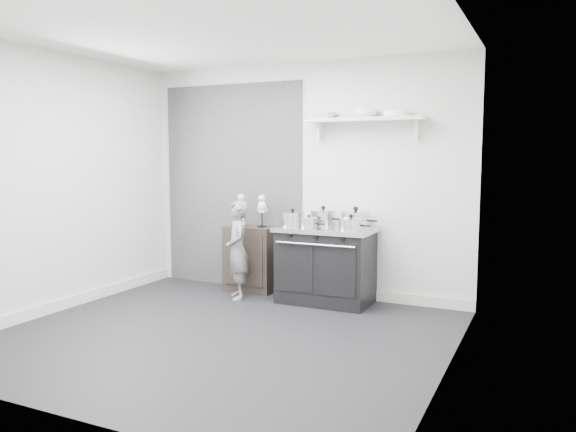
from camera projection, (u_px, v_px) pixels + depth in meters
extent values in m
plane|color=black|center=(222.00, 335.00, 5.12)|extent=(4.00, 4.00, 0.00)
cube|color=silver|center=(302.00, 180.00, 6.59)|extent=(4.00, 0.02, 2.70)
cube|color=silver|center=(58.00, 202.00, 3.35)|extent=(4.00, 0.02, 2.70)
cube|color=silver|center=(56.00, 183.00, 5.82)|extent=(0.02, 3.60, 2.70)
cube|color=silver|center=(451.00, 194.00, 4.12)|extent=(0.02, 3.60, 2.70)
cube|color=silver|center=(218.00, 31.00, 4.83)|extent=(4.00, 3.60, 0.02)
cube|color=black|center=(232.00, 186.00, 6.99)|extent=(1.90, 0.02, 2.50)
cube|color=silver|center=(382.00, 296.00, 6.28)|extent=(2.00, 0.03, 0.12)
cube|color=silver|center=(63.00, 304.00, 5.95)|extent=(0.03, 3.60, 0.12)
cube|color=silver|center=(365.00, 119.00, 6.06)|extent=(1.30, 0.26, 0.04)
cube|color=silver|center=(320.00, 132.00, 6.37)|extent=(0.03, 0.12, 0.20)
cube|color=silver|center=(417.00, 130.00, 5.90)|extent=(0.03, 0.12, 0.20)
cube|color=black|center=(326.00, 267.00, 6.22)|extent=(1.00, 0.60, 0.80)
cube|color=silver|center=(326.00, 229.00, 6.17)|extent=(1.06, 0.64, 0.05)
cube|color=black|center=(295.00, 268.00, 6.05)|extent=(0.42, 0.02, 0.52)
cube|color=black|center=(337.00, 272.00, 5.85)|extent=(0.42, 0.02, 0.52)
cylinder|color=silver|center=(315.00, 245.00, 5.89)|extent=(0.90, 0.02, 0.02)
cylinder|color=black|center=(289.00, 235.00, 6.02)|extent=(0.04, 0.03, 0.04)
cylinder|color=black|center=(315.00, 237.00, 5.90)|extent=(0.04, 0.03, 0.04)
cylinder|color=black|center=(342.00, 239.00, 5.77)|extent=(0.04, 0.03, 0.04)
cube|color=black|center=(251.00, 259.00, 6.77)|extent=(0.60, 0.35, 0.79)
imported|color=slate|center=(238.00, 250.00, 6.37)|extent=(0.46, 0.49, 1.12)
cylinder|color=silver|center=(293.00, 220.00, 6.20)|extent=(0.24, 0.24, 0.15)
cylinder|color=silver|center=(293.00, 213.00, 6.19)|extent=(0.25, 0.25, 0.02)
sphere|color=black|center=(293.00, 210.00, 6.19)|extent=(0.04, 0.04, 0.04)
cylinder|color=black|center=(306.00, 221.00, 6.13)|extent=(0.10, 0.02, 0.02)
cylinder|color=silver|center=(323.00, 218.00, 6.28)|extent=(0.27, 0.27, 0.16)
cylinder|color=silver|center=(323.00, 211.00, 6.27)|extent=(0.28, 0.28, 0.02)
sphere|color=black|center=(323.00, 208.00, 6.26)|extent=(0.05, 0.05, 0.05)
cylinder|color=black|center=(338.00, 219.00, 6.20)|extent=(0.10, 0.02, 0.02)
cylinder|color=silver|center=(355.00, 220.00, 6.13)|extent=(0.31, 0.31, 0.16)
cylinder|color=silver|center=(356.00, 212.00, 6.12)|extent=(0.32, 0.32, 0.02)
sphere|color=black|center=(356.00, 209.00, 6.11)|extent=(0.06, 0.06, 0.06)
cylinder|color=black|center=(373.00, 221.00, 6.04)|extent=(0.10, 0.02, 0.02)
cylinder|color=silver|center=(351.00, 225.00, 5.88)|extent=(0.24, 0.24, 0.11)
cylinder|color=silver|center=(351.00, 219.00, 5.87)|extent=(0.25, 0.25, 0.01)
sphere|color=black|center=(351.00, 216.00, 5.87)|extent=(0.04, 0.04, 0.04)
cylinder|color=black|center=(366.00, 226.00, 5.81)|extent=(0.10, 0.02, 0.02)
cylinder|color=silver|center=(309.00, 223.00, 6.08)|extent=(0.18, 0.18, 0.10)
cylinder|color=silver|center=(309.00, 218.00, 6.08)|extent=(0.19, 0.19, 0.01)
sphere|color=black|center=(309.00, 216.00, 6.07)|extent=(0.03, 0.03, 0.03)
cylinder|color=black|center=(320.00, 224.00, 6.03)|extent=(0.10, 0.02, 0.02)
imported|color=white|center=(324.00, 116.00, 6.26)|extent=(0.28, 0.28, 0.07)
imported|color=white|center=(366.00, 114.00, 6.05)|extent=(0.26, 0.26, 0.08)
cylinder|color=white|center=(396.00, 114.00, 5.91)|extent=(0.28, 0.28, 0.06)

